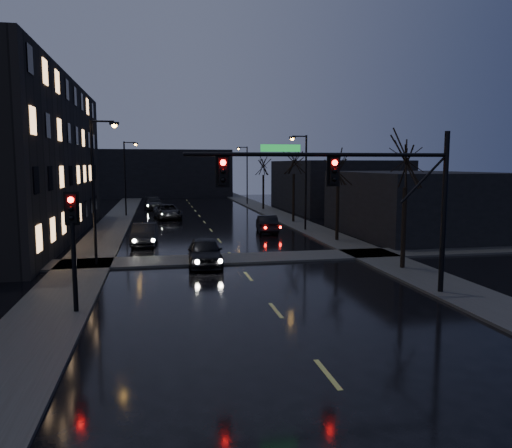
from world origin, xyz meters
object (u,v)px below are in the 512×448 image
oncoming_car_a (205,252)px  oncoming_car_d (153,203)px  oncoming_car_b (145,234)px  oncoming_car_c (168,211)px  lead_car (267,224)px

oncoming_car_a → oncoming_car_d: oncoming_car_a is taller
oncoming_car_b → oncoming_car_c: (1.91, 16.78, 0.00)m
oncoming_car_b → oncoming_car_c: size_ratio=0.84×
oncoming_car_d → oncoming_car_a: bearing=-90.3°
oncoming_car_b → oncoming_car_d: oncoming_car_d is taller
oncoming_car_d → lead_car: oncoming_car_d is taller
oncoming_car_a → oncoming_car_b: 8.63m
oncoming_car_b → oncoming_car_a: bearing=-62.7°
oncoming_car_b → lead_car: size_ratio=1.03×
oncoming_car_b → lead_car: oncoming_car_b is taller
oncoming_car_d → lead_car: (9.34, -23.47, -0.03)m
oncoming_car_c → oncoming_car_d: 11.30m
oncoming_car_c → lead_car: bearing=-63.7°
oncoming_car_a → oncoming_car_b: (-3.47, 7.90, -0.04)m
lead_car → oncoming_car_a: bearing=70.2°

